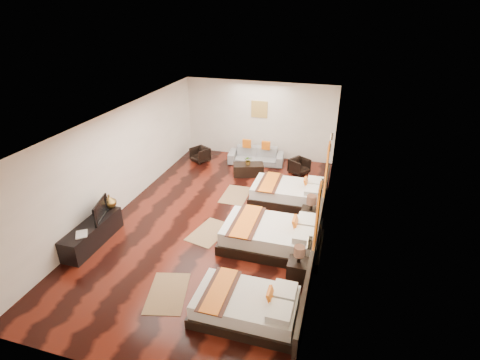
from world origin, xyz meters
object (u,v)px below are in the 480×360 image
(book, at_px, (76,235))
(tv, at_px, (97,210))
(bed_near, at_px, (247,306))
(figurine, at_px, (109,201))
(nightstand_a, at_px, (298,268))
(sofa, at_px, (256,156))
(bed_mid, at_px, (273,236))
(tv_console, at_px, (93,234))
(bed_far, at_px, (289,193))
(armchair_left, at_px, (200,155))
(armchair_right, at_px, (299,166))
(nightstand_b, at_px, (310,216))
(table_plant, at_px, (248,160))
(coffee_table, at_px, (248,170))

(book, bearing_deg, tv, 86.37)
(bed_near, xyz_separation_m, figurine, (-4.19, 2.00, 0.47))
(nightstand_a, height_order, sofa, nightstand_a)
(bed_mid, height_order, tv_console, bed_mid)
(book, bearing_deg, nightstand_a, 7.03)
(bed_far, height_order, sofa, bed_far)
(bed_near, height_order, armchair_left, bed_near)
(bed_far, distance_m, armchair_right, 2.02)
(nightstand_b, relative_size, book, 2.73)
(table_plant, bearing_deg, coffee_table, 88.07)
(nightstand_a, relative_size, nightstand_b, 0.92)
(table_plant, bearing_deg, sofa, 89.94)
(bed_near, xyz_separation_m, book, (-4.19, 0.66, 0.31))
(figurine, bearing_deg, armchair_right, 47.63)
(nightstand_b, relative_size, coffee_table, 0.92)
(bed_far, xyz_separation_m, armchair_right, (0.01, 2.02, -0.01))
(nightstand_a, distance_m, nightstand_b, 2.11)
(tv_console, distance_m, armchair_left, 5.49)
(book, distance_m, figurine, 1.35)
(nightstand_a, height_order, book, nightstand_a)
(book, bearing_deg, sofa, 67.98)
(tv_console, bearing_deg, tv, 79.24)
(nightstand_a, xyz_separation_m, tv_console, (-4.95, -0.08, -0.02))
(bed_near, relative_size, tv_console, 1.08)
(bed_far, bearing_deg, bed_near, -90.03)
(figurine, distance_m, armchair_left, 4.70)
(bed_mid, height_order, armchair_left, bed_mid)
(bed_near, height_order, nightstand_a, nightstand_a)
(bed_far, distance_m, figurine, 4.95)
(nightstand_a, bearing_deg, table_plant, 116.63)
(tv_console, bearing_deg, bed_mid, 14.58)
(tv, relative_size, armchair_left, 1.45)
(bed_near, bearing_deg, table_plant, 105.08)
(bed_mid, height_order, coffee_table, bed_mid)
(figurine, bearing_deg, tv_console, -90.00)
(bed_mid, distance_m, coffee_table, 4.06)
(book, bearing_deg, tv_console, 90.00)
(bed_far, relative_size, coffee_table, 2.13)
(nightstand_a, distance_m, armchair_left, 6.92)
(book, xyz_separation_m, coffee_table, (2.59, 5.35, -0.37))
(armchair_left, xyz_separation_m, table_plant, (2.00, -0.67, 0.28))
(bed_mid, relative_size, figurine, 6.58)
(nightstand_b, distance_m, table_plant, 3.51)
(tv, relative_size, table_plant, 2.82)
(bed_near, bearing_deg, tv, 160.77)
(table_plant, bearing_deg, bed_mid, -66.41)
(bed_mid, relative_size, tv, 2.79)
(nightstand_b, height_order, armchair_left, nightstand_b)
(nightstand_b, height_order, armchair_right, nightstand_b)
(tv, xyz_separation_m, armchair_right, (4.16, 5.17, -0.53))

